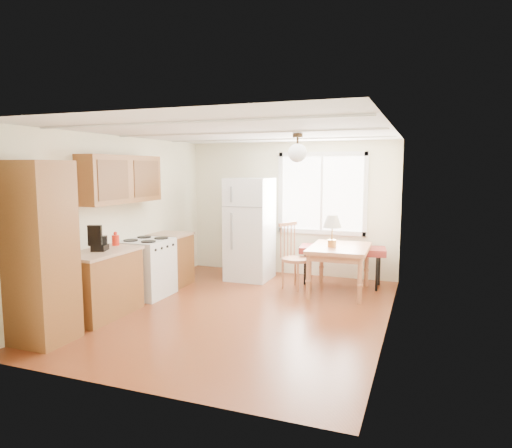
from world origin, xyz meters
The scene contains 11 objects.
room_shell centered at (0.00, 0.00, 1.25)m, with size 4.60×5.60×2.62m.
kitchen_run centered at (-1.72, -0.63, 0.84)m, with size 0.65×3.40×2.20m.
window_unit centered at (0.60, 2.47, 1.55)m, with size 1.64×0.05×1.51m.
pendant_light centered at (0.70, 0.40, 2.24)m, with size 0.26×0.26×0.40m.
refrigerator centered at (-0.57, 1.83, 0.92)m, with size 0.76×0.79×1.84m.
bench centered at (1.09, 1.97, 0.60)m, with size 1.50×0.72×0.67m.
dining_table centered at (1.13, 1.45, 0.66)m, with size 0.95×1.25×0.76m.
chair centered at (0.32, 1.50, 0.63)m, with size 0.54×0.54×1.10m.
table_lamp centered at (1.02, 1.36, 1.13)m, with size 0.29×0.29×0.51m.
coffee_maker centered at (-1.72, -0.84, 1.03)m, with size 0.24×0.28×0.36m.
kettle centered at (-1.79, -0.40, 0.98)m, with size 0.11×0.11×0.20m.
Camera 1 is at (2.40, -5.79, 2.01)m, focal length 32.00 mm.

